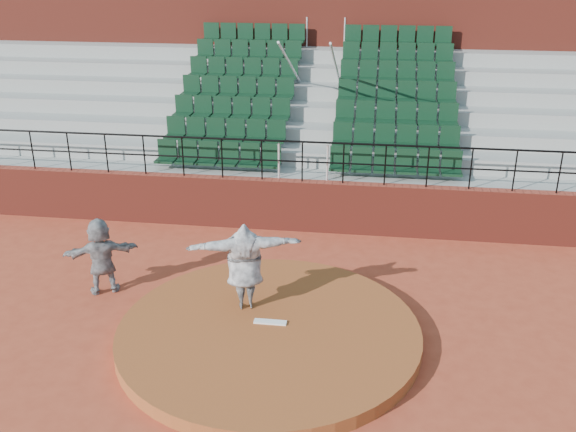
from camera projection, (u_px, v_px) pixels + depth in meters
The scene contains 9 objects.
ground at pixel (269, 339), 11.71m from camera, with size 90.00×90.00×0.00m, color #A83E26.
pitchers_mound at pixel (269, 333), 11.66m from camera, with size 5.50×5.50×0.25m, color brown.
pitching_rubber at pixel (270, 322), 11.74m from camera, with size 0.60×0.15×0.03m, color white.
boundary_wall at pixel (302, 206), 16.03m from camera, with size 24.00×0.30×1.30m, color maroon.
wall_railing at pixel (302, 153), 15.50m from camera, with size 24.04×0.05×1.03m.
seating_deck at pixel (317, 136), 19.05m from camera, with size 24.00×5.97×4.63m.
press_box_facade at pixel (329, 45), 21.86m from camera, with size 24.00×3.00×7.10m, color maroon.
pitcher at pixel (245, 266), 11.97m from camera, with size 2.12×0.58×1.72m, color black.
fielder at pixel (101, 256), 13.04m from camera, with size 1.50×0.48×1.62m, color black.
Camera 1 is at (1.72, -9.80, 6.58)m, focal length 40.00 mm.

